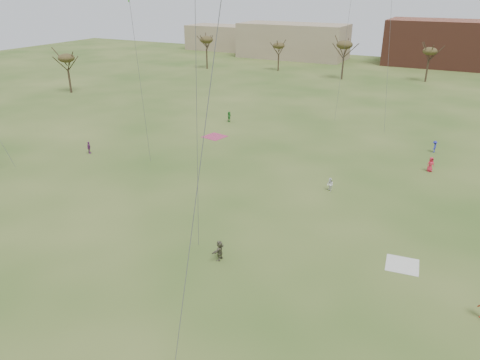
% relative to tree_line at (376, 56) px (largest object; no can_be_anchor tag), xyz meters
% --- Properties ---
extents(ground, '(260.00, 260.00, 0.00)m').
position_rel_tree_line_xyz_m(ground, '(2.85, -79.12, -7.09)').
color(ground, '#2A4B17').
rests_on(ground, ground).
extents(spectator_fore_c, '(0.58, 1.62, 1.73)m').
position_rel_tree_line_xyz_m(spectator_fore_c, '(3.04, -71.12, -6.22)').
color(spectator_fore_c, brown).
rests_on(spectator_fore_c, ground).
extents(spectator_mid_d, '(0.76, 1.03, 1.62)m').
position_rel_tree_line_xyz_m(spectator_mid_d, '(-24.88, -57.00, -6.28)').
color(spectator_mid_d, '#83367F').
rests_on(spectator_mid_d, ground).
extents(spectator_mid_e, '(0.91, 0.89, 1.48)m').
position_rel_tree_line_xyz_m(spectator_mid_e, '(7.05, -53.99, -6.35)').
color(spectator_mid_e, white).
rests_on(spectator_mid_e, ground).
extents(flyer_far_a, '(1.03, 1.61, 1.66)m').
position_rel_tree_line_xyz_m(flyer_far_a, '(-15.64, -35.10, -6.26)').
color(flyer_far_a, '#267428').
rests_on(flyer_far_a, ground).
extents(flyer_far_b, '(1.05, 0.96, 1.80)m').
position_rel_tree_line_xyz_m(flyer_far_b, '(16.09, -43.02, -6.19)').
color(flyer_far_b, red).
rests_on(flyer_far_b, ground).
extents(flyer_far_c, '(0.65, 1.06, 1.58)m').
position_rel_tree_line_xyz_m(flyer_far_c, '(15.78, -35.56, -6.30)').
color(flyer_far_c, '#22259E').
rests_on(flyer_far_c, ground).
extents(blanket_cream, '(2.79, 2.79, 0.03)m').
position_rel_tree_line_xyz_m(blanket_cream, '(16.45, -65.13, -7.09)').
color(blanket_cream, silver).
rests_on(blanket_cream, ground).
extents(blanket_plum, '(3.50, 3.50, 0.03)m').
position_rel_tree_line_xyz_m(blanket_plum, '(-13.73, -43.15, -7.09)').
color(blanket_plum, '#B1365D').
rests_on(blanket_plum, ground).
extents(tree_line, '(117.44, 49.32, 8.91)m').
position_rel_tree_line_xyz_m(tree_line, '(0.00, 0.00, 0.00)').
color(tree_line, '#3A2B1E').
rests_on(tree_line, ground).
extents(building_tan, '(32.00, 14.00, 10.00)m').
position_rel_tree_line_xyz_m(building_tan, '(-32.15, 35.88, -2.09)').
color(building_tan, '#937F60').
rests_on(building_tan, ground).
extents(building_brick, '(26.00, 16.00, 12.00)m').
position_rel_tree_line_xyz_m(building_brick, '(7.85, 40.88, -1.09)').
color(building_brick, brown).
rests_on(building_brick, ground).
extents(building_tan_west, '(20.00, 12.00, 8.00)m').
position_rel_tree_line_xyz_m(building_tan_west, '(-62.15, 42.88, -3.09)').
color(building_tan_west, '#937F60').
rests_on(building_tan_west, ground).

